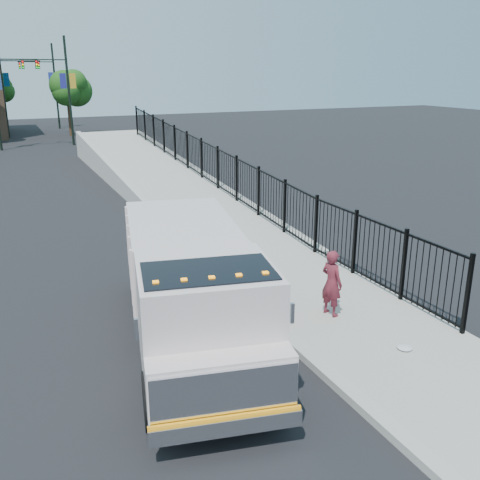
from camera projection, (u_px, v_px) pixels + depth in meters
name	position (u px, v px, depth m)	size (l,w,h in m)	color
ground	(276.00, 331.00, 12.06)	(120.00, 120.00, 0.00)	black
sidewalk	(403.00, 351.00, 11.08)	(3.55, 12.00, 0.12)	#9E998E
curb	(325.00, 371.00, 10.30)	(0.30, 12.00, 0.16)	#ADAAA3
ramp	(161.00, 187.00, 26.75)	(3.95, 24.00, 1.70)	#9E998E
iron_fence	(218.00, 182.00, 23.58)	(0.10, 28.00, 1.80)	black
truck	(192.00, 284.00, 11.00)	(3.79, 7.71, 2.53)	black
worker	(332.00, 283.00, 12.37)	(0.58, 0.38, 1.59)	maroon
debris	(405.00, 347.00, 11.02)	(0.32, 0.32, 0.08)	silver
light_pole_1	(64.00, 87.00, 40.17)	(3.78, 0.22, 8.00)	black
light_pole_2	(6.00, 85.00, 44.93)	(3.77, 0.22, 8.00)	black
light_pole_3	(52.00, 83.00, 51.76)	(3.77, 0.22, 8.00)	black
tree_1	(68.00, 90.00, 46.18)	(2.51, 2.51, 5.25)	#382314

